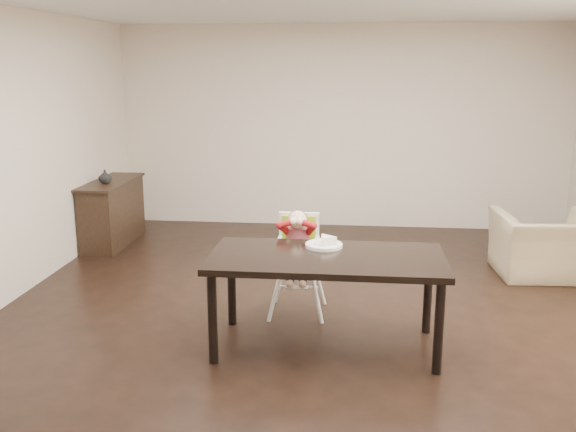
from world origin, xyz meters
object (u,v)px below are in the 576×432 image
object	(u,v)px
high_chair	(298,241)
sideboard	(113,212)
dining_table	(327,265)
armchair	(548,235)

from	to	relation	value
high_chair	sideboard	size ratio (longest dim) A/B	0.75
dining_table	sideboard	size ratio (longest dim) A/B	1.43
dining_table	sideboard	bearing A→B (deg)	135.47
sideboard	high_chair	bearing A→B (deg)	-39.07
high_chair	armchair	distance (m)	2.81
dining_table	high_chair	xyz separation A→B (m)	(-0.29, 0.71, -0.01)
sideboard	dining_table	bearing A→B (deg)	-44.53
high_chair	sideboard	world-z (taller)	high_chair
dining_table	armchair	size ratio (longest dim) A/B	1.75
dining_table	armchair	bearing A→B (deg)	41.78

